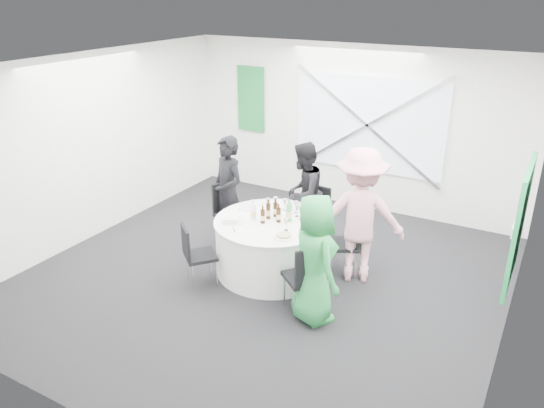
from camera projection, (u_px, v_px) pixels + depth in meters
The scene contains 48 objects.
floor at pixel (265, 277), 7.21m from camera, with size 6.00×6.00×0.00m, color black.
ceiling at pixel (264, 66), 6.13m from camera, with size 6.00×6.00×0.00m, color silver.
wall_back at pixel (352, 128), 9.08m from camera, with size 6.00×6.00×0.00m, color white.
wall_front at pixel (77, 292), 4.26m from camera, with size 6.00×6.00×0.00m, color white.
wall_left at pixel (93, 147), 8.03m from camera, with size 6.00×6.00×0.00m, color white.
wall_right at pixel (523, 230), 5.31m from camera, with size 6.00×6.00×0.00m, color white.
window_panel at pixel (368, 125), 8.88m from camera, with size 2.60×0.03×1.60m, color silver.
window_brace_a at pixel (367, 125), 8.84m from camera, with size 0.05×0.05×3.16m, color silver.
window_brace_b at pixel (367, 125), 8.84m from camera, with size 0.05×0.05×3.16m, color silver.
green_banner at pixel (251, 99), 9.83m from camera, with size 0.55×0.04×1.20m, color #125E28.
green_sign at pixel (519, 225), 5.90m from camera, with size 0.05×1.20×1.40m, color #188440.
banquet_table at pixel (272, 246), 7.22m from camera, with size 1.56×1.56×0.76m.
chair_back at pixel (316, 210), 8.06m from camera, with size 0.43×0.43×0.86m.
chair_back_left at pixel (228, 208), 8.00m from camera, with size 0.57×0.56×0.93m.
chair_back_right at pixel (350, 238), 7.09m from camera, with size 0.56×0.55×0.92m.
chair_front_right at pixel (307, 274), 6.19m from camera, with size 0.60×0.60×0.94m.
chair_front_left at pixel (195, 251), 6.83m from camera, with size 0.55×0.55×0.85m.
person_man_back_left at pixel (228, 192), 7.82m from camera, with size 0.61×0.40×1.68m, color black.
person_man_back at pixel (303, 194), 7.92m from camera, with size 0.76×0.42×1.57m, color black.
person_woman_pink at pixel (360, 216), 6.86m from camera, with size 1.18×0.55×1.82m, color pink.
person_woman_green at pixel (314, 259), 6.04m from camera, with size 0.76×0.50×1.56m, color green.
plate_back at pixel (290, 207), 7.49m from camera, with size 0.27×0.27×0.01m.
plate_back_left at pixel (248, 208), 7.47m from camera, with size 0.25×0.25×0.01m.
plate_back_right at pixel (312, 218), 7.12m from camera, with size 0.29×0.29×0.04m.
plate_front_right at pixel (284, 236), 6.61m from camera, with size 0.28×0.28×0.04m.
plate_front_left at pixel (235, 221), 7.03m from camera, with size 0.27×0.27×0.01m.
napkin at pixel (231, 220), 7.00m from camera, with size 0.20×0.13×0.06m, color silver.
beer_bottle_a at pixel (268, 211), 7.10m from camera, with size 0.06×0.06×0.28m.
beer_bottle_b at pixel (275, 210), 7.17m from camera, with size 0.06×0.06×0.26m.
beer_bottle_c at pixel (279, 215), 7.00m from camera, with size 0.06×0.06×0.26m.
beer_bottle_d at pixel (263, 217), 6.97m from camera, with size 0.06×0.06×0.25m.
green_water_bottle at pixel (289, 213), 7.01m from camera, with size 0.08×0.08×0.31m.
clear_water_bottle at pixel (253, 212), 7.06m from camera, with size 0.08×0.08×0.29m.
wine_glass_a at pixel (285, 202), 7.35m from camera, with size 0.07×0.07×0.17m.
wine_glass_b at pixel (297, 208), 7.16m from camera, with size 0.07×0.07×0.17m.
wine_glass_c at pixel (301, 211), 7.07m from camera, with size 0.07×0.07×0.17m.
wine_glass_d at pixel (276, 200), 7.41m from camera, with size 0.07×0.07×0.17m.
wine_glass_e at pixel (296, 204), 7.27m from camera, with size 0.07×0.07×0.17m.
wine_glass_f at pixel (268, 202), 7.36m from camera, with size 0.07×0.07×0.17m.
wine_glass_g at pixel (286, 221), 6.75m from camera, with size 0.07×0.07×0.17m.
fork_a at pixel (279, 239), 6.55m from camera, with size 0.01×0.15×0.01m, color silver.
knife_a at pixel (302, 235), 6.67m from camera, with size 0.01×0.15×0.01m, color silver.
fork_b at pixel (313, 227), 6.88m from camera, with size 0.01×0.15×0.01m, color silver.
knife_b at pixel (311, 214), 7.27m from camera, with size 0.01×0.15×0.01m, color silver.
fork_c at pixel (229, 219), 7.11m from camera, with size 0.01×0.15×0.01m, color silver.
knife_c at pixel (234, 230), 6.80m from camera, with size 0.01×0.15×0.01m, color silver.
fork_d at pixel (263, 204), 7.59m from camera, with size 0.01×0.15×0.01m, color silver.
knife_d at pixel (242, 209), 7.43m from camera, with size 0.01×0.15×0.01m, color silver.
Camera 1 is at (3.16, -5.42, 3.69)m, focal length 35.00 mm.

